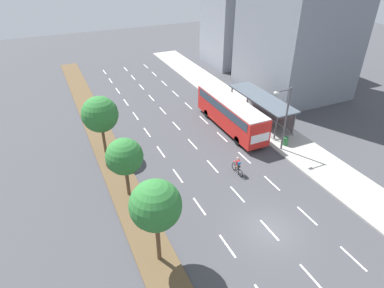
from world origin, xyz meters
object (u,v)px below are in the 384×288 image
at_px(bus, 231,111).
at_px(median_tree_third, 100,114).
at_px(trash_bin, 286,141).
at_px(bus_shelter, 263,106).
at_px(cyclist, 238,166).
at_px(streetlight, 285,115).
at_px(median_tree_nearest, 156,206).
at_px(median_tree_second, 124,157).

relative_size(bus, median_tree_third, 1.92).
relative_size(bus, trash_bin, 13.28).
relative_size(bus_shelter, cyclist, 5.35).
height_order(median_tree_third, streetlight, streetlight).
bearing_deg(median_tree_nearest, median_tree_third, 91.62).
distance_m(median_tree_third, trash_bin, 18.47).
height_order(median_tree_second, median_tree_third, median_tree_third).
relative_size(streetlight, trash_bin, 7.65).
bearing_deg(trash_bin, cyclist, -163.74).
relative_size(bus_shelter, median_tree_nearest, 1.58).
height_order(median_tree_second, streetlight, streetlight).
bearing_deg(median_tree_third, streetlight, -22.95).
xyz_separation_m(median_tree_second, median_tree_third, (-0.36, 7.16, 0.48)).
xyz_separation_m(median_tree_nearest, median_tree_third, (-0.41, 14.32, -0.39)).
bearing_deg(bus_shelter, median_tree_third, 178.30).
height_order(bus, median_tree_nearest, median_tree_nearest).
xyz_separation_m(bus, cyclist, (-3.75, -7.73, -1.28)).
bearing_deg(bus, median_tree_second, -153.89).
relative_size(bus_shelter, median_tree_third, 1.66).
bearing_deg(median_tree_nearest, cyclist, 31.96).
relative_size(cyclist, trash_bin, 2.14).
bearing_deg(median_tree_second, streetlight, 1.51).
relative_size(median_tree_nearest, streetlight, 0.95).
distance_m(median_tree_second, streetlight, 15.58).
xyz_separation_m(cyclist, median_tree_third, (-10.01, 8.32, 3.49)).
xyz_separation_m(bus_shelter, trash_bin, (-1.08, -5.76, -1.29)).
xyz_separation_m(bus_shelter, bus, (-4.28, -0.05, 0.20)).
bearing_deg(median_tree_second, median_tree_nearest, -89.62).
height_order(bus_shelter, cyclist, bus_shelter).
xyz_separation_m(median_tree_third, trash_bin, (16.97, -6.29, -3.70)).
height_order(bus_shelter, median_tree_second, median_tree_second).
bearing_deg(trash_bin, bus_shelter, 79.40).
bearing_deg(cyclist, bus_shelter, 44.11).
bearing_deg(median_tree_second, median_tree_third, 92.87).
bearing_deg(bus_shelter, median_tree_nearest, -142.00).
bearing_deg(median_tree_nearest, streetlight, 25.98).
height_order(bus, trash_bin, bus).
bearing_deg(trash_bin, median_tree_second, -177.02).
xyz_separation_m(cyclist, streetlight, (5.92, 1.58, 3.10)).
height_order(bus_shelter, streetlight, streetlight).
bearing_deg(cyclist, bus, 64.11).
relative_size(cyclist, median_tree_third, 0.31).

